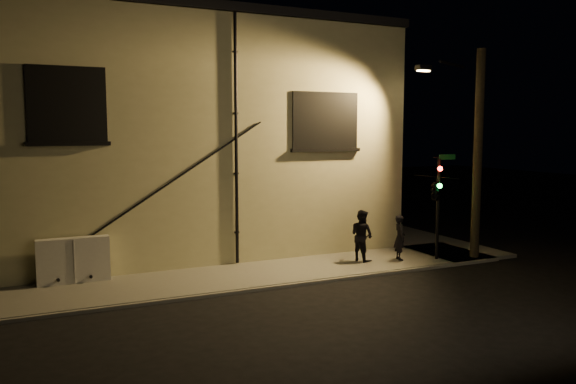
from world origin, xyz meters
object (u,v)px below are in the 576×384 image
utility_cabinet (74,260)px  streetlamp_pole (475,150)px  pedestrian_b (362,235)px  traffic_signal (436,189)px  pedestrian_a (400,237)px

utility_cabinet → streetlamp_pole: size_ratio=0.28×
pedestrian_b → utility_cabinet: bearing=67.8°
utility_cabinet → traffic_signal: 11.99m
utility_cabinet → traffic_signal: bearing=-10.4°
streetlamp_pole → pedestrian_a: bearing=165.1°
traffic_signal → streetlamp_pole: size_ratio=0.49×
pedestrian_b → traffic_signal: 3.01m
pedestrian_a → pedestrian_b: (-1.29, 0.42, 0.10)m
pedestrian_a → traffic_signal: bearing=-102.4°
utility_cabinet → pedestrian_a: size_ratio=1.30×
pedestrian_b → traffic_signal: (2.36, -0.99, 1.59)m
pedestrian_a → traffic_signal: (1.06, -0.57, 1.70)m
traffic_signal → streetlamp_pole: (1.57, -0.13, 1.33)m
pedestrian_a → pedestrian_b: size_ratio=0.89×
traffic_signal → streetlamp_pole: 2.06m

